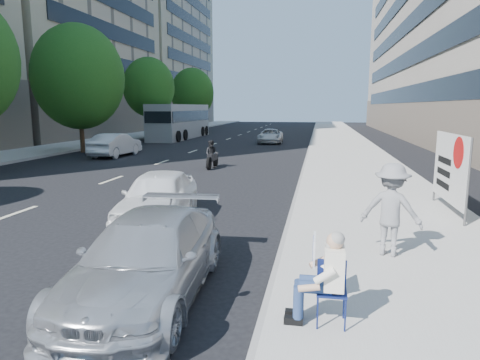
% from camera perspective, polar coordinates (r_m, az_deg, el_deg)
% --- Properties ---
extents(ground, '(160.00, 160.00, 0.00)m').
position_cam_1_polar(ground, '(9.45, -3.41, -9.30)').
color(ground, black).
rests_on(ground, ground).
extents(near_sidewalk, '(5.00, 120.00, 0.15)m').
position_cam_1_polar(near_sidewalk, '(28.89, 14.10, 3.47)').
color(near_sidewalk, '#A8A49D').
rests_on(near_sidewalk, ground).
extents(far_sidewalk, '(4.50, 120.00, 0.15)m').
position_cam_1_polar(far_sidewalk, '(34.48, -22.88, 3.98)').
color(far_sidewalk, '#A8A49D').
rests_on(far_sidewalk, ground).
extents(far_bldg_north, '(22.00, 28.00, 28.00)m').
position_cam_1_polar(far_bldg_north, '(78.41, -14.51, 17.45)').
color(far_bldg_north, tan).
rests_on(far_bldg_north, ground).
extents(tree_far_c, '(6.00, 6.00, 8.47)m').
position_cam_1_polar(tree_far_c, '(31.10, -20.74, 12.71)').
color(tree_far_c, '#382616').
rests_on(tree_far_c, ground).
extents(tree_far_d, '(4.80, 4.80, 7.65)m').
position_cam_1_polar(tree_far_d, '(41.84, -12.07, 12.01)').
color(tree_far_d, '#382616').
rests_on(tree_far_d, ground).
extents(tree_far_e, '(5.40, 5.40, 7.89)m').
position_cam_1_polar(tree_far_e, '(55.04, -6.39, 11.45)').
color(tree_far_e, '#382616').
rests_on(tree_far_e, ground).
extents(seated_protester, '(0.83, 1.11, 1.31)m').
position_cam_1_polar(seated_protester, '(6.02, 11.12, -11.97)').
color(seated_protester, navy).
rests_on(seated_protester, near_sidewalk).
extents(jogger, '(1.35, 1.03, 1.85)m').
position_cam_1_polar(jogger, '(8.99, 19.51, -3.74)').
color(jogger, gray).
rests_on(jogger, near_sidewalk).
extents(protest_banner, '(0.08, 3.06, 2.20)m').
position_cam_1_polar(protest_banner, '(13.26, 26.21, 1.45)').
color(protest_banner, '#4C4C4C').
rests_on(protest_banner, near_sidewalk).
extents(parked_sedan, '(2.12, 4.70, 1.34)m').
position_cam_1_polar(parked_sedan, '(7.16, -12.27, -10.19)').
color(parked_sedan, '#AEB1B6').
rests_on(parked_sedan, ground).
extents(white_sedan_near, '(2.10, 4.26, 1.40)m').
position_cam_1_polar(white_sedan_near, '(11.72, -10.85, -2.17)').
color(white_sedan_near, white).
rests_on(white_sedan_near, ground).
extents(white_sedan_mid, '(1.67, 4.43, 1.44)m').
position_cam_1_polar(white_sedan_mid, '(28.08, -16.26, 4.53)').
color(white_sedan_mid, silver).
rests_on(white_sedan_mid, ground).
extents(white_sedan_far, '(2.18, 4.41, 1.20)m').
position_cam_1_polar(white_sedan_far, '(36.93, 4.10, 5.87)').
color(white_sedan_far, silver).
rests_on(white_sedan_far, ground).
extents(motorcycle, '(0.70, 2.04, 1.42)m').
position_cam_1_polar(motorcycle, '(21.74, -3.76, 3.26)').
color(motorcycle, black).
rests_on(motorcycle, ground).
extents(bus, '(2.76, 12.07, 3.30)m').
position_cam_1_polar(bus, '(42.96, -7.96, 7.72)').
color(bus, gray).
rests_on(bus, ground).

